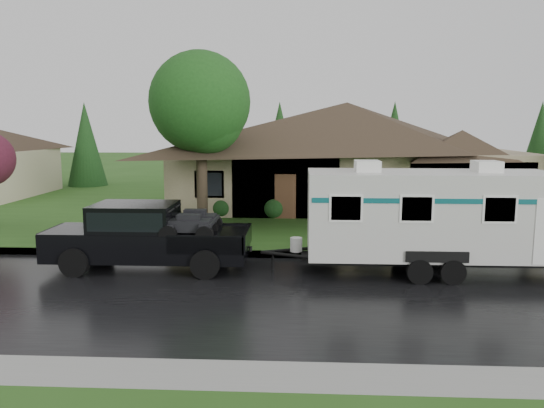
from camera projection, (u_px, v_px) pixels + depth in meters
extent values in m
plane|color=#2A551A|center=(318.00, 275.00, 16.14)|extent=(140.00, 140.00, 0.00)
cube|color=black|center=(320.00, 296.00, 14.16)|extent=(140.00, 8.00, 0.01)
cube|color=gray|center=(316.00, 255.00, 18.35)|extent=(140.00, 0.50, 0.15)
cube|color=#2A551A|center=(309.00, 202.00, 30.94)|extent=(140.00, 26.00, 0.15)
cube|color=gray|center=(346.00, 177.00, 29.62)|extent=(18.00, 10.00, 3.00)
pyramid|color=#32241B|center=(347.00, 102.00, 29.01)|extent=(19.44, 10.80, 2.60)
cube|color=gray|center=(459.00, 186.00, 26.40)|extent=(5.76, 4.00, 2.70)
cylinder|color=#382B1E|center=(202.00, 193.00, 22.34)|extent=(0.46, 0.46, 3.10)
sphere|color=#225B1D|center=(201.00, 111.00, 21.83)|extent=(4.29, 4.29, 4.29)
sphere|color=#143814|center=(222.00, 206.00, 25.45)|extent=(1.00, 1.00, 1.00)
sphere|color=#143814|center=(274.00, 207.00, 25.32)|extent=(1.00, 1.00, 1.00)
sphere|color=#143814|center=(327.00, 207.00, 25.19)|extent=(1.00, 1.00, 1.00)
sphere|color=#143814|center=(380.00, 208.00, 25.06)|extent=(1.00, 1.00, 1.00)
sphere|color=#143814|center=(434.00, 208.00, 24.93)|extent=(1.00, 1.00, 1.00)
sphere|color=#143814|center=(489.00, 209.00, 24.80)|extent=(1.00, 1.00, 1.00)
cube|color=black|center=(149.00, 243.00, 16.79)|extent=(6.27, 2.09, 0.90)
cube|color=black|center=(77.00, 234.00, 16.86)|extent=(1.67, 2.04, 0.37)
cube|color=black|center=(135.00, 218.00, 16.69)|extent=(2.51, 1.97, 0.94)
cube|color=black|center=(135.00, 217.00, 16.68)|extent=(2.30, 2.01, 0.57)
cube|color=black|center=(211.00, 238.00, 16.65)|extent=(2.30, 1.99, 0.06)
cylinder|color=black|center=(75.00, 262.00, 15.93)|extent=(0.88, 0.33, 0.88)
cylinder|color=black|center=(100.00, 247.00, 17.96)|extent=(0.88, 0.33, 0.88)
cylinder|color=black|center=(205.00, 264.00, 15.73)|extent=(0.88, 0.33, 0.88)
cylinder|color=black|center=(216.00, 248.00, 17.75)|extent=(0.88, 0.33, 0.88)
cube|color=beige|center=(428.00, 214.00, 16.19)|extent=(7.32, 2.51, 2.56)
cube|color=black|center=(426.00, 259.00, 16.40)|extent=(7.74, 1.25, 0.15)
cube|color=#0C5459|center=(429.00, 195.00, 16.10)|extent=(7.17, 2.53, 0.15)
cube|color=white|center=(367.00, 166.00, 16.07)|extent=(0.73, 0.84, 0.33)
cube|color=white|center=(487.00, 166.00, 15.88)|extent=(0.73, 0.84, 0.33)
cylinder|color=black|center=(419.00, 272.00, 15.21)|extent=(0.73, 0.25, 0.73)
cylinder|color=black|center=(403.00, 251.00, 17.65)|extent=(0.73, 0.25, 0.73)
cylinder|color=black|center=(453.00, 272.00, 15.16)|extent=(0.73, 0.25, 0.73)
cylinder|color=black|center=(432.00, 252.00, 17.60)|extent=(0.73, 0.25, 0.73)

